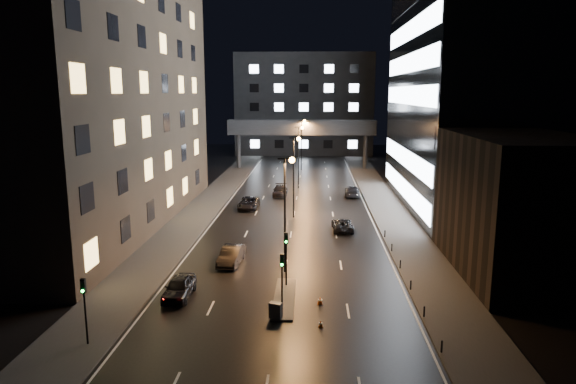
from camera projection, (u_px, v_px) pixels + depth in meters
name	position (u px, v px, depth m)	size (l,w,h in m)	color
ground	(297.00, 198.00, 76.42)	(160.00, 160.00, 0.00)	black
sidewalk_left	(207.00, 204.00, 72.10)	(5.00, 110.00, 0.15)	#383533
sidewalk_right	(386.00, 206.00, 70.90)	(5.00, 110.00, 0.15)	#383533
building_left	(94.00, 52.00, 57.99)	(15.00, 48.00, 40.00)	#2D2319
building_right_low	(518.00, 205.00, 43.91)	(10.00, 18.00, 12.00)	black
building_right_glass	(487.00, 38.00, 66.99)	(20.00, 36.00, 45.00)	black
building_far	(304.00, 104.00, 130.89)	(34.00, 14.00, 25.00)	#333335
skybridge	(302.00, 128.00, 104.23)	(30.00, 3.00, 10.00)	#333335
median_island	(284.00, 298.00, 39.13)	(1.60, 8.00, 0.15)	#383533
traffic_signal_near	(286.00, 250.00, 41.00)	(0.28, 0.34, 4.40)	black
traffic_signal_far	(282.00, 274.00, 35.61)	(0.28, 0.34, 4.40)	black
traffic_signal_corner	(84.00, 301.00, 31.30)	(0.28, 0.34, 4.40)	black
bollard_row	(405.00, 275.00, 42.99)	(0.12, 25.12, 0.90)	black
streetlight_near	(287.00, 199.00, 43.79)	(1.45, 0.50, 10.15)	black
streetlight_mid_a	(295.00, 166.00, 63.40)	(1.45, 0.50, 10.15)	black
streetlight_mid_b	(299.00, 149.00, 83.01)	(1.45, 0.50, 10.15)	black
streetlight_far	(302.00, 138.00, 102.62)	(1.45, 0.50, 10.15)	black
car_away_a	(179.00, 287.00, 39.33)	(1.90, 4.73, 1.61)	black
car_away_b	(231.00, 255.00, 46.98)	(1.72, 4.95, 1.63)	black
car_away_c	(249.00, 203.00, 69.44)	(2.54, 5.52, 1.53)	black
car_away_d	(280.00, 191.00, 78.23)	(2.12, 5.22, 1.51)	black
car_toward_a	(342.00, 225.00, 58.44)	(2.25, 4.87, 1.35)	black
car_toward_b	(352.00, 191.00, 77.68)	(2.18, 5.37, 1.56)	black
utility_cabinet	(276.00, 310.00, 35.40)	(0.86, 0.50, 1.10)	#505052
cone_a	(321.00, 324.00, 34.32)	(0.32, 0.32, 0.50)	orange
cone_b	(320.00, 301.00, 38.11)	(0.41, 0.41, 0.55)	#E3570B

